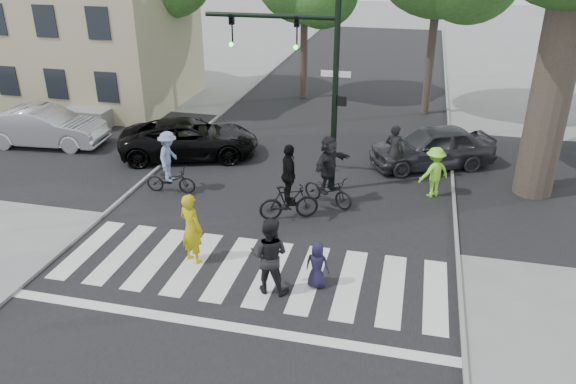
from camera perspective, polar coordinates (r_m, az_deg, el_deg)
name	(u,v)px	position (r m, az deg, el deg)	size (l,w,h in m)	color
ground	(237,293)	(13.34, -5.17, -10.22)	(120.00, 120.00, 0.00)	gray
road_stem	(287,202)	(17.48, -0.07, -0.98)	(10.00, 70.00, 0.01)	black
road_cross	(307,166)	(20.15, 1.92, 2.68)	(70.00, 10.00, 0.01)	black
curb_left	(139,185)	(19.17, -14.92, 0.72)	(0.10, 70.00, 0.10)	gray
curb_right	(455,218)	(17.13, 16.61, -2.53)	(0.10, 70.00, 0.10)	gray
crosswalk	(246,278)	(13.85, -4.31, -8.66)	(10.00, 3.85, 0.01)	silver
traffic_signal	(308,69)	(17.22, 2.05, 12.37)	(4.45, 0.29, 6.00)	black
house	(93,21)	(28.86, -19.19, 16.05)	(8.40, 8.10, 8.82)	#BAB587
pedestrian_woman	(191,229)	(14.20, -9.79, -3.68)	(0.68, 0.45, 1.88)	#B8AC10
pedestrian_child	(317,265)	(13.23, 2.98, -7.42)	(0.57, 0.37, 1.17)	#1C1836
pedestrian_adult	(269,256)	(12.89, -1.90, -6.48)	(0.92, 0.71, 1.89)	black
cyclist_left	(170,167)	(18.16, -11.94, 2.53)	(1.65, 1.09, 2.04)	black
cyclist_mid	(289,189)	(16.08, 0.09, 0.28)	(1.80, 1.16, 2.29)	black
cyclist_right	(329,175)	(16.97, 4.15, 1.77)	(1.83, 1.69, 2.21)	black
car_suv	(190,139)	(21.08, -9.96, 5.35)	(2.31, 5.02, 1.39)	black
car_silver	(45,127)	(23.81, -23.45, 6.09)	(1.62, 4.63, 1.53)	#BBBBC1
car_grey	(432,147)	(20.48, 14.43, 4.47)	(1.76, 4.37, 1.49)	#36373C
bystander_hivis	(434,172)	(18.13, 14.65, 1.96)	(1.05, 0.61, 1.63)	#93FF36
bystander_dark	(394,151)	(19.26, 10.73, 4.11)	(0.68, 0.45, 1.86)	black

